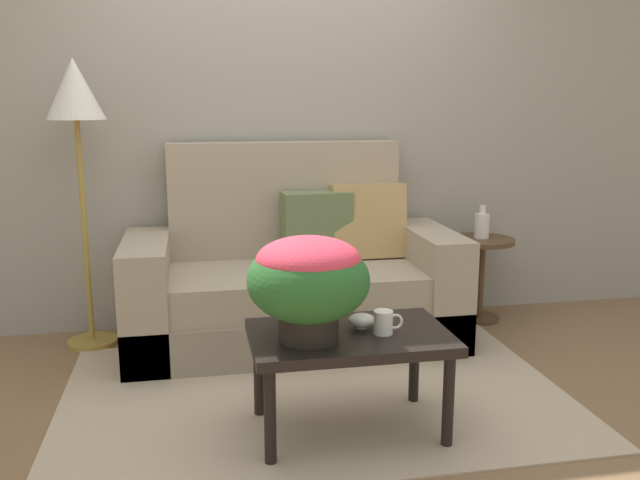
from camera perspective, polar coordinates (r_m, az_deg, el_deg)
ground_plane at (r=3.43m, az=-0.53°, el=-12.85°), size 14.00×14.00×0.00m
wall_back at (r=4.34m, az=-3.59°, el=11.91°), size 6.40×0.12×2.89m
area_rug at (r=3.41m, az=-0.46°, el=-12.93°), size 2.45×1.65×0.01m
couch at (r=4.03m, az=-2.13°, el=-3.78°), size 1.94×0.85×1.18m
coffee_table at (r=2.92m, az=2.52°, el=-8.92°), size 0.85×0.54×0.46m
side_table at (r=4.52m, az=13.55°, el=-1.99°), size 0.42×0.42×0.55m
floor_lamp at (r=4.04m, az=-20.05°, el=10.29°), size 0.32×0.32×1.67m
potted_plant at (r=2.74m, az=-0.99°, el=-3.25°), size 0.51×0.51×0.43m
coffee_mug at (r=2.88m, az=5.48°, el=-6.98°), size 0.13×0.08×0.10m
snack_bowl at (r=2.95m, az=3.58°, el=-6.84°), size 0.12×0.12×0.06m
table_vase at (r=4.48m, az=13.61°, el=1.26°), size 0.09×0.09×0.21m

